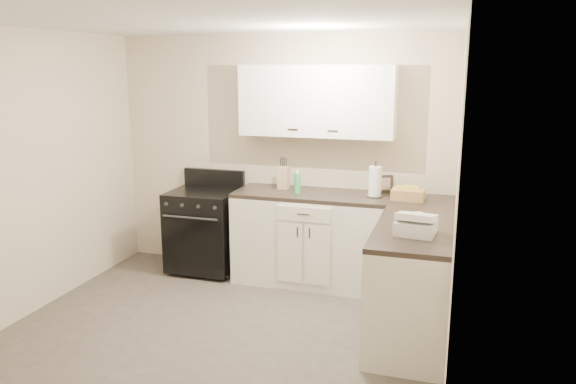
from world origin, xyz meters
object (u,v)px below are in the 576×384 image
(knife_block, at_px, (283,177))
(wicker_basket, at_px, (408,194))
(countertop_grill, at_px, (416,228))
(paper_towel, at_px, (375,182))
(stove, at_px, (204,230))

(knife_block, bearing_deg, wicker_basket, -3.48)
(wicker_basket, distance_m, countertop_grill, 1.13)
(wicker_basket, bearing_deg, paper_towel, 173.42)
(stove, relative_size, knife_block, 3.59)
(paper_towel, bearing_deg, stove, -178.60)
(paper_towel, relative_size, countertop_grill, 1.04)
(stove, relative_size, paper_towel, 2.86)
(paper_towel, distance_m, wicker_basket, 0.34)
(knife_block, height_order, paper_towel, paper_towel)
(countertop_grill, bearing_deg, stove, 160.90)
(paper_towel, xyz_separation_m, wicker_basket, (0.32, -0.04, -0.10))
(stove, bearing_deg, wicker_basket, 0.19)
(knife_block, bearing_deg, countertop_grill, -38.85)
(knife_block, distance_m, countertop_grill, 1.90)
(knife_block, distance_m, wicker_basket, 1.28)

